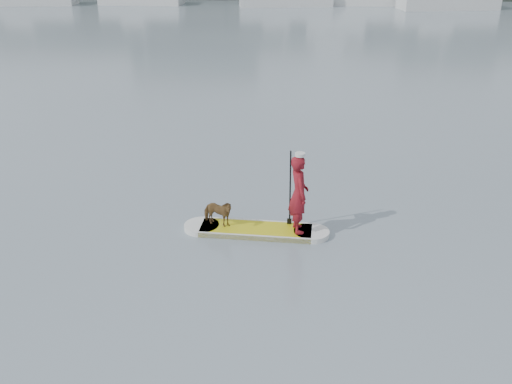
{
  "coord_description": "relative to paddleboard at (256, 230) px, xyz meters",
  "views": [
    {
      "loc": [
        0.03,
        -11.36,
        6.13
      ],
      "look_at": [
        -0.52,
        -0.02,
        1.0
      ],
      "focal_mm": 40.0,
      "sensor_mm": 36.0,
      "label": 1
    }
  ],
  "objects": [
    {
      "name": "paddle",
      "position": [
        0.75,
        0.21,
        0.74
      ],
      "size": [
        0.1,
        0.3,
        2.0
      ],
      "rotation": [
        0.0,
        0.0,
        -0.08
      ],
      "color": "black",
      "rests_on": "ground"
    },
    {
      "name": "dog",
      "position": [
        -0.87,
        0.07,
        0.38
      ],
      "size": [
        0.84,
        0.59,
        0.64
      ],
      "primitive_type": "imported",
      "rotation": [
        0.0,
        0.0,
        1.21
      ],
      "color": "brown",
      "rests_on": "paddleboard"
    },
    {
      "name": "white_cap",
      "position": [
        0.93,
        -0.07,
        1.86
      ],
      "size": [
        0.22,
        0.22,
        0.07
      ],
      "primitive_type": "cylinder",
      "color": "silver",
      "rests_on": "paddler"
    },
    {
      "name": "ground",
      "position": [
        0.52,
        0.02,
        -0.06
      ],
      "size": [
        140.0,
        140.0,
        0.0
      ],
      "primitive_type": "plane",
      "color": "slate",
      "rests_on": "ground"
    },
    {
      "name": "paddleboard",
      "position": [
        0.0,
        0.0,
        0.0
      ],
      "size": [
        3.29,
        0.99,
        0.12
      ],
      "rotation": [
        0.0,
        0.0,
        -0.08
      ],
      "color": "gold",
      "rests_on": "ground"
    },
    {
      "name": "paddler",
      "position": [
        0.93,
        -0.07,
        0.94
      ],
      "size": [
        0.54,
        0.72,
        1.76
      ],
      "primitive_type": "imported",
      "rotation": [
        0.0,
        0.0,
        1.77
      ],
      "color": "maroon",
      "rests_on": "paddleboard"
    }
  ]
}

